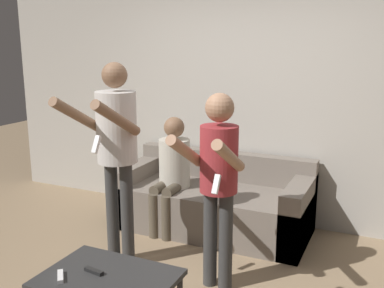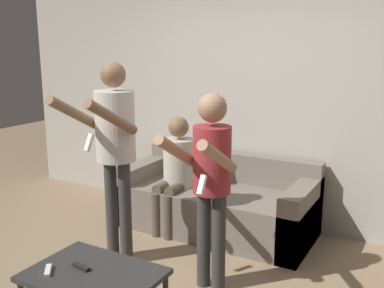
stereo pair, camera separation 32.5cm
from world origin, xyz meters
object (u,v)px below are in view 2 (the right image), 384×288
Objects in this scene: coffee_table at (94,278)px; remote_far at (81,267)px; couch at (217,204)px; person_standing_right at (211,173)px; remote_near at (48,271)px; person_seated at (176,168)px; person_standing_left at (114,139)px.

coffee_table is 5.65× the size of remote_far.
person_standing_right reaches higher than couch.
couch reaches higher than remote_near.
person_seated is 1.92m from remote_near.
person_standing_right is 1.15m from remote_far.
remote_far is at bearing -92.23° from couch.
remote_near is (-0.27, -0.15, 0.06)m from coffee_table.
person_standing_right is 10.21× the size of remote_far.
remote_near is (-0.69, -1.02, -0.52)m from person_standing_right.
person_standing_left reaches higher than coffee_table.
person_standing_left is at bearing -94.62° from person_seated.
person_standing_left is 1.13× the size of person_standing_right.
person_standing_right is 1.32× the size of person_seated.
couch is 14.54× the size of remote_near.
remote_near is at bearing -151.43° from coffee_table.
coffee_table is at bearing -76.34° from person_seated.
person_seated is (-0.85, 0.88, -0.30)m from person_standing_right.
coffee_table is 6.36× the size of remote_near.
person_standing_left reaches higher than person_seated.
person_seated reaches higher than remote_far.
couch is 1.36m from person_standing_right.
person_seated is at bearing 133.99° from person_standing_right.
person_standing_left reaches higher than remote_far.
remote_far is at bearing -79.82° from person_seated.
remote_near is at bearing -85.21° from person_seated.
couch is 1.67× the size of person_seated.
remote_far is at bearing -66.07° from person_standing_left.
person_standing_right reaches higher than remote_near.
person_standing_left is 1.17m from remote_far.
couch is 1.26× the size of person_standing_right.
person_standing_left reaches higher than remote_near.
person_standing_left is 1.49× the size of person_seated.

